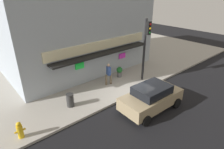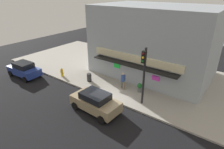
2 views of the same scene
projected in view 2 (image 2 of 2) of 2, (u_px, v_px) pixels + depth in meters
name	position (u px, v px, depth m)	size (l,w,h in m)	color
ground_plane	(109.00, 101.00, 16.72)	(51.23, 51.23, 0.00)	black
sidewalk	(143.00, 76.00, 21.28)	(34.15, 12.59, 0.15)	#A39E93
corner_building	(154.00, 41.00, 20.66)	(12.51, 9.20, 7.43)	#9EA8B2
traffic_light	(144.00, 70.00, 14.69)	(0.32, 0.58, 4.92)	black
fire_hydrant	(62.00, 72.00, 20.85)	(0.53, 0.29, 0.94)	gold
trash_can	(89.00, 77.00, 19.70)	(0.47, 0.47, 0.87)	#2D2D2D
pedestrian	(123.00, 80.00, 17.97)	(0.58, 0.53, 1.74)	brown
potted_plant_by_doorway	(140.00, 87.00, 17.64)	(0.51, 0.51, 0.89)	#59595B
parked_car_tan	(95.00, 102.00, 15.03)	(4.19, 2.23, 1.65)	#9E8966
parked_car_blue	(24.00, 69.00, 21.00)	(4.06, 2.16, 1.66)	navy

